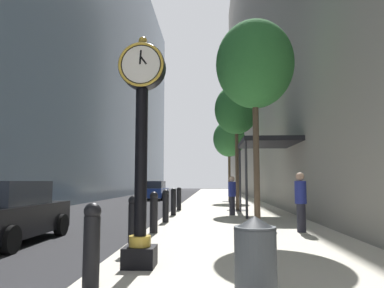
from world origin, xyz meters
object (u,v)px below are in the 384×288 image
pedestrian_walking (301,200)px  car_black_near (6,213)px  bollard_fifth (173,201)px  bollard_sixth (179,198)px  trash_bin (255,258)px  pedestrian_by_clock (232,194)px  street_clock (141,137)px  car_blue_mid (155,191)px  street_tree_near (255,65)px  street_tree_mid_far (229,139)px  street_tree_mid_near (236,110)px  bollard_fourth (166,205)px  bollard_nearest (92,244)px  bollard_third (154,211)px  bollard_second (134,222)px

pedestrian_walking → car_black_near: (-8.02, -1.58, -0.28)m
bollard_fifth → bollard_sixth: size_ratio=1.00×
trash_bin → pedestrian_by_clock: 11.64m
street_clock → pedestrian_by_clock: street_clock is taller
car_blue_mid → street_clock: bearing=-81.7°
bollard_sixth → street_tree_near: 9.58m
bollard_fifth → street_tree_mid_far: (3.00, 10.83, 4.00)m
car_black_near → car_blue_mid: car_blue_mid is taller
street_tree_mid_near → bollard_sixth: bearing=-178.8°
street_tree_mid_far → pedestrian_walking: street_tree_mid_far is taller
bollard_fourth → street_tree_near: (3.00, -2.52, 4.36)m
bollard_nearest → bollard_fifth: size_ratio=1.00×
bollard_sixth → bollard_fifth: bearing=-90.0°
car_black_near → bollard_third: bearing=17.5°
bollard_fifth → street_clock: bearing=-87.5°
bollard_nearest → car_black_near: 5.67m
bollard_nearest → street_clock: bearing=72.6°
street_clock → bollard_nearest: street_clock is taller
bollard_fifth → street_tree_mid_far: bearing=74.5°
bollard_nearest → bollard_fifth: (0.00, 10.92, 0.00)m
street_tree_near → car_black_near: street_tree_near is taller
bollard_fourth → street_tree_mid_far: size_ratio=0.20×
bollard_fourth → pedestrian_walking: (4.30, -2.33, 0.31)m
trash_bin → car_black_near: bearing=141.3°
street_tree_mid_near → bollard_second: bearing=-105.3°
bollard_sixth → pedestrian_walking: pedestrian_walking is taller
street_tree_near → bollard_second: bearing=-135.6°
pedestrian_by_clock → bollard_nearest: bearing=-103.0°
bollard_second → pedestrian_walking: (4.30, 3.13, 0.31)m
trash_bin → car_blue_mid: (-5.51, 27.39, 0.12)m
street_clock → trash_bin: street_clock is taller
street_tree_mid_far → car_black_near: street_tree_mid_far is taller
bollard_fourth → bollard_fifth: size_ratio=1.00×
car_blue_mid → street_tree_mid_far: bearing=-39.4°
street_clock → car_blue_mid: size_ratio=0.94×
street_tree_mid_near → car_black_near: (-6.71, -9.43, -4.55)m
bollard_fourth → street_tree_mid_far: 14.46m
bollard_third → trash_bin: bollard_third is taller
bollard_nearest → bollard_sixth: size_ratio=1.00×
bollard_third → car_blue_mid: 21.73m
trash_bin → street_clock: bearing=135.1°
street_clock → trash_bin: size_ratio=3.94×
bollard_nearest → bollard_fourth: 8.19m
bollard_nearest → trash_bin: 2.25m
trash_bin → street_tree_mid_far: bearing=88.0°
street_clock → car_black_near: (-4.13, 2.96, -1.62)m
bollard_fifth → bollard_nearest: bearing=-90.0°
street_tree_mid_far → bollard_fifth: bearing=-105.5°
street_tree_mid_far → bollard_sixth: bearing=-110.3°
car_black_near → bollard_fourth: bearing=46.4°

